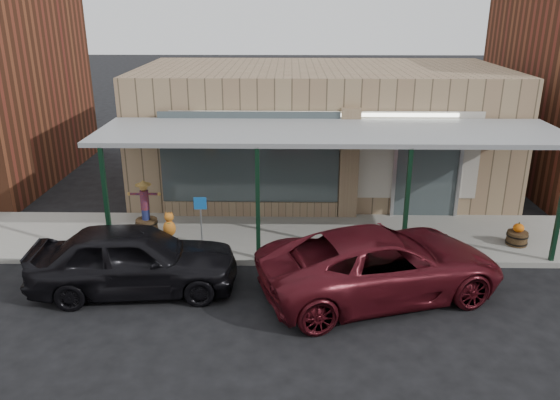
{
  "coord_description": "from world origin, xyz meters",
  "views": [
    {
      "loc": [
        -1.04,
        -10.23,
        6.2
      ],
      "look_at": [
        -1.27,
        2.6,
        1.54
      ],
      "focal_mm": 35.0,
      "sensor_mm": 36.0,
      "label": 1
    }
  ],
  "objects_px": {
    "parked_sedan": "(134,259)",
    "car_maroon": "(381,263)",
    "barrel_pumpkin": "(517,237)",
    "handicap_sign": "(201,218)",
    "barrel_scarecrow": "(146,215)"
  },
  "relations": [
    {
      "from": "barrel_scarecrow",
      "to": "handicap_sign",
      "type": "relative_size",
      "value": 1.01
    },
    {
      "from": "barrel_pumpkin",
      "to": "handicap_sign",
      "type": "distance_m",
      "value": 8.31
    },
    {
      "from": "barrel_pumpkin",
      "to": "car_maroon",
      "type": "bearing_deg",
      "value": -148.79
    },
    {
      "from": "parked_sedan",
      "to": "car_maroon",
      "type": "distance_m",
      "value": 5.52
    },
    {
      "from": "barrel_pumpkin",
      "to": "car_maroon",
      "type": "height_order",
      "value": "car_maroon"
    },
    {
      "from": "car_maroon",
      "to": "handicap_sign",
      "type": "bearing_deg",
      "value": 50.73
    },
    {
      "from": "barrel_scarecrow",
      "to": "parked_sedan",
      "type": "height_order",
      "value": "barrel_scarecrow"
    },
    {
      "from": "parked_sedan",
      "to": "car_maroon",
      "type": "relative_size",
      "value": 0.87
    },
    {
      "from": "barrel_scarecrow",
      "to": "barrel_pumpkin",
      "type": "relative_size",
      "value": 2.34
    },
    {
      "from": "barrel_pumpkin",
      "to": "parked_sedan",
      "type": "xyz_separation_m",
      "value": [
        -9.51,
        -2.33,
        0.41
      ]
    },
    {
      "from": "handicap_sign",
      "to": "parked_sedan",
      "type": "height_order",
      "value": "handicap_sign"
    },
    {
      "from": "barrel_pumpkin",
      "to": "barrel_scarecrow",
      "type": "bearing_deg",
      "value": 176.43
    },
    {
      "from": "barrel_scarecrow",
      "to": "car_maroon",
      "type": "distance_m",
      "value": 6.74
    },
    {
      "from": "barrel_scarecrow",
      "to": "handicap_sign",
      "type": "height_order",
      "value": "barrel_scarecrow"
    },
    {
      "from": "barrel_pumpkin",
      "to": "handicap_sign",
      "type": "relative_size",
      "value": 0.43
    }
  ]
}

